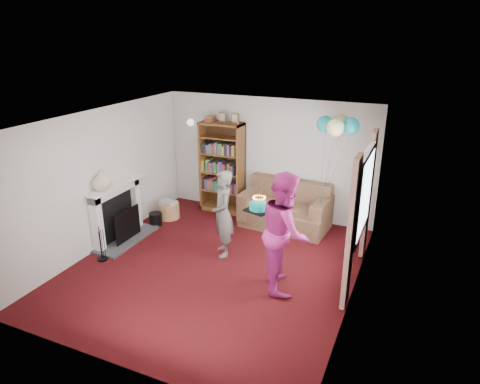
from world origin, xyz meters
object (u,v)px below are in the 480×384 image
at_px(person_striped, 223,214).
at_px(birthday_cake, 259,206).
at_px(bookcase, 223,168).
at_px(sofa, 286,210).
at_px(person_magenta, 285,231).

xyz_separation_m(person_striped, birthday_cake, (0.79, -0.34, 0.40)).
bearing_deg(person_striped, birthday_cake, 31.55).
relative_size(bookcase, sofa, 1.26).
distance_m(person_magenta, birthday_cake, 0.59).
relative_size(person_striped, birthday_cake, 4.20).
bearing_deg(person_striped, bookcase, 170.78).
relative_size(bookcase, person_striped, 1.40).
bearing_deg(birthday_cake, person_magenta, -21.13).
xyz_separation_m(sofa, person_magenta, (0.65, -2.13, 0.59)).
distance_m(sofa, person_striped, 1.78).
bearing_deg(birthday_cake, bookcase, 127.87).
height_order(bookcase, birthday_cake, bookcase).
height_order(person_striped, birthday_cake, person_striped).
relative_size(bookcase, birthday_cake, 5.89).
xyz_separation_m(bookcase, sofa, (1.54, -0.23, -0.62)).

